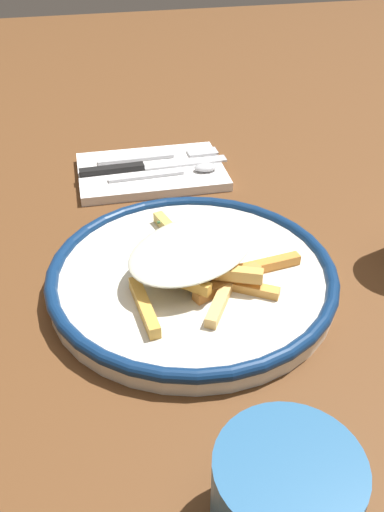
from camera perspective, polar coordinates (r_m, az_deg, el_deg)
ground_plane at (r=0.59m, az=0.00°, el=-3.14°), size 2.60×2.60×0.00m
plate at (r=0.58m, az=0.00°, el=-2.07°), size 0.30×0.30×0.03m
fries_heap at (r=0.56m, az=0.22°, el=0.00°), size 0.20×0.21×0.04m
napkin at (r=0.80m, az=-3.85°, el=8.66°), size 0.14×0.21×0.01m
fork at (r=0.82m, az=-3.36°, el=10.14°), size 0.02×0.18×0.00m
knife at (r=0.80m, az=-5.23°, el=9.09°), size 0.02×0.21×0.01m
spoon at (r=0.78m, az=-0.98°, el=8.72°), size 0.02×0.15×0.01m
coffee_mug at (r=0.39m, az=9.64°, el=-23.25°), size 0.12×0.10×0.07m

